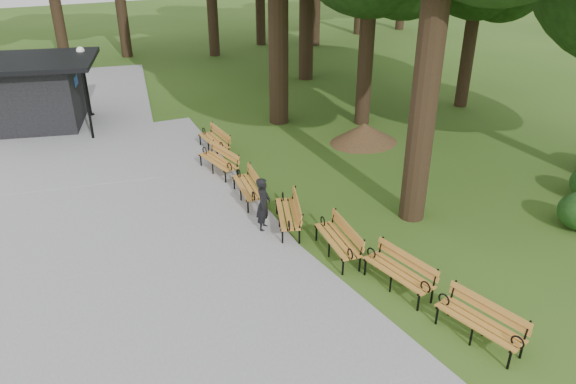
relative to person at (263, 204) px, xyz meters
name	(u,v)px	position (x,y,z in m)	size (l,w,h in m)	color
ground	(301,241)	(0.63, -0.99, -0.77)	(100.00, 100.00, 0.00)	#315618
path	(124,222)	(-3.37, 2.01, -0.74)	(12.00, 38.00, 0.06)	gray
person	(263,204)	(0.00, 0.00, 0.00)	(0.56, 0.37, 1.53)	black
kiosk	(33,94)	(-4.89, 11.57, 0.61)	(4.41, 3.83, 2.76)	black
lamp_post	(83,67)	(-2.82, 12.03, 1.37)	(0.32, 0.32, 2.95)	black
dirt_mound	(364,133)	(6.00, 4.26, -0.39)	(2.21, 2.21, 0.76)	#47301C
bench_0	(479,323)	(2.06, -5.88, -0.33)	(1.90, 0.64, 0.88)	#C77F2E
bench_1	(398,272)	(1.66, -3.77, -0.33)	(1.90, 0.64, 0.88)	#C77F2E
bench_2	(337,240)	(1.13, -1.98, -0.33)	(1.90, 0.64, 0.88)	#C77F2E
bench_3	(288,214)	(0.61, -0.22, -0.33)	(1.90, 0.64, 0.88)	#C77F2E
bench_4	(248,187)	(0.26, 1.77, -0.33)	(1.90, 0.64, 0.88)	#C77F2E
bench_5	(218,161)	(0.13, 4.01, -0.33)	(1.90, 0.64, 0.88)	#C77F2E
bench_6	(214,141)	(0.60, 5.83, -0.33)	(1.90, 0.64, 0.88)	#C77F2E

